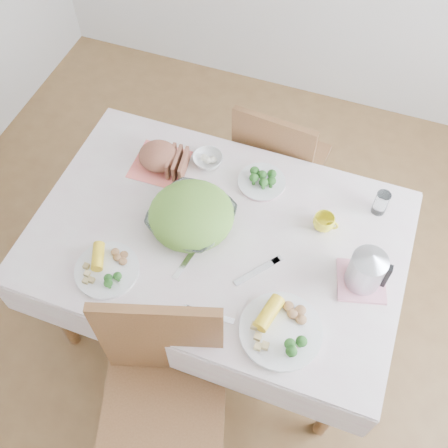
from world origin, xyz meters
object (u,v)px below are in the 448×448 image
(chair_far, at_px, (282,160))
(salad_bowl, at_px, (192,218))
(dining_table, at_px, (219,279))
(chair_near, at_px, (163,422))
(dinner_plate_left, at_px, (107,270))
(electric_kettle, at_px, (368,267))
(dinner_plate_right, at_px, (281,331))
(yellow_mug, at_px, (324,222))

(chair_far, bearing_deg, salad_bowl, 79.37)
(dining_table, bearing_deg, chair_far, 83.49)
(chair_near, relative_size, dinner_plate_left, 4.11)
(salad_bowl, distance_m, dinner_plate_left, 0.39)
(chair_near, distance_m, electric_kettle, 0.97)
(chair_near, bearing_deg, salad_bowl, 84.52)
(chair_far, height_order, dinner_plate_right, chair_far)
(yellow_mug, bearing_deg, dining_table, -155.33)
(dining_table, height_order, dinner_plate_left, dinner_plate_left)
(chair_near, height_order, dinner_plate_right, chair_near)
(chair_near, height_order, electric_kettle, chair_near)
(chair_near, xyz_separation_m, yellow_mug, (0.36, 0.87, 0.33))
(salad_bowl, height_order, dinner_plate_left, salad_bowl)
(salad_bowl, xyz_separation_m, dinner_plate_right, (0.48, -0.33, -0.03))
(yellow_mug, distance_m, electric_kettle, 0.29)
(dinner_plate_right, bearing_deg, electric_kettle, 52.55)
(salad_bowl, relative_size, yellow_mug, 3.67)
(chair_far, distance_m, dinner_plate_left, 1.16)
(dinner_plate_right, xyz_separation_m, electric_kettle, (0.23, 0.30, 0.11))
(dining_table, relative_size, dinner_plate_right, 4.62)
(chair_near, distance_m, dinner_plate_right, 0.59)
(dinner_plate_left, relative_size, electric_kettle, 1.34)
(dinner_plate_right, bearing_deg, chair_far, 104.84)
(electric_kettle, bearing_deg, chair_far, 124.41)
(chair_near, relative_size, dinner_plate_right, 3.40)
(dinner_plate_left, bearing_deg, chair_near, -46.02)
(chair_near, xyz_separation_m, dinner_plate_left, (-0.37, 0.39, 0.31))
(dinner_plate_right, bearing_deg, salad_bowl, 145.39)
(electric_kettle, bearing_deg, dinner_plate_left, -162.56)
(chair_far, xyz_separation_m, dinner_plate_right, (0.28, -1.04, 0.31))
(chair_far, bearing_deg, dinner_plate_right, 109.82)
(chair_far, xyz_separation_m, yellow_mug, (0.31, -0.55, 0.33))
(dining_table, relative_size, chair_far, 1.52)
(yellow_mug, bearing_deg, chair_far, 119.36)
(dinner_plate_right, distance_m, yellow_mug, 0.50)
(dinner_plate_left, bearing_deg, chair_far, 67.69)
(dining_table, height_order, electric_kettle, electric_kettle)
(chair_far, distance_m, electric_kettle, 0.99)
(yellow_mug, bearing_deg, dinner_plate_left, -146.40)
(dining_table, distance_m, dinner_plate_left, 0.61)
(chair_far, relative_size, dinner_plate_left, 3.68)
(chair_far, relative_size, dinner_plate_right, 3.04)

